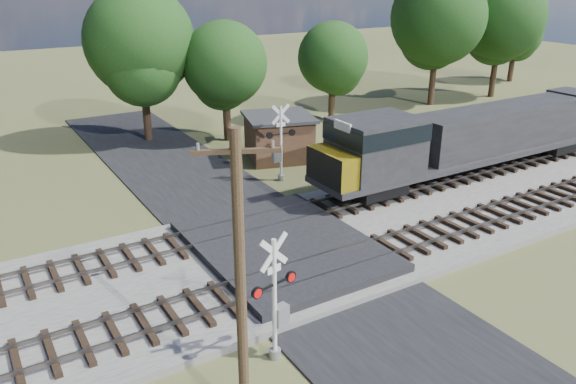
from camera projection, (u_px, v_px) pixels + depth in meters
ground at (289, 259)px, 24.24m from camera, size 160.00×160.00×0.00m
ballast_bed at (447, 205)px, 29.40m from camera, size 140.00×10.00×0.30m
road at (289, 258)px, 24.23m from camera, size 7.00×60.00×0.08m
crossing_panel at (283, 248)px, 24.52m from camera, size 7.00×9.00×0.62m
track_near at (375, 251)px, 24.00m from camera, size 140.00×2.60×0.33m
track_far at (311, 212)px, 27.98m from camera, size 140.00×2.60×0.33m
crossing_signal_near at (277, 308)px, 17.47m from camera, size 1.74×0.49×4.37m
crossing_signal_far at (280, 150)px, 32.60m from camera, size 1.85×0.40×4.59m
utility_pole at (240, 282)px, 13.88m from camera, size 1.91×0.95×8.38m
equipment_shed at (279, 137)px, 36.73m from camera, size 5.29×5.29×2.91m
treeline at (268, 40)px, 42.33m from camera, size 80.28×11.43×11.95m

